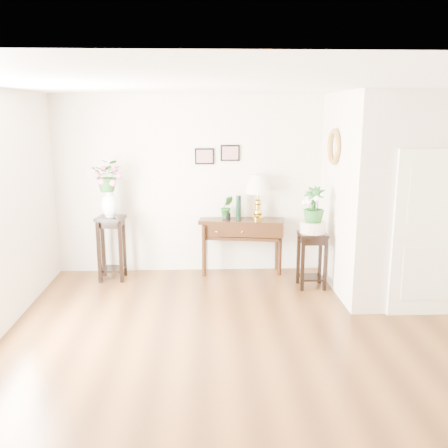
{
  "coord_description": "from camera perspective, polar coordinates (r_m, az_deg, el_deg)",
  "views": [
    {
      "loc": [
        -0.68,
        -5.08,
        2.53
      ],
      "look_at": [
        -0.41,
        1.3,
        1.09
      ],
      "focal_mm": 40.0,
      "sensor_mm": 36.0,
      "label": 1
    }
  ],
  "objects": [
    {
      "name": "potted_plant",
      "position": [
        7.8,
        0.32,
        1.82
      ],
      "size": [
        0.22,
        0.19,
        0.36
      ],
      "primitive_type": "imported",
      "rotation": [
        0.0,
        0.0,
        0.15
      ],
      "color": "#1F561D",
      "rests_on": "console_table"
    },
    {
      "name": "partition",
      "position": [
        7.48,
        19.42,
        3.31
      ],
      "size": [
        1.8,
        1.95,
        2.8
      ],
      "primitive_type": "cube",
      "color": "silver",
      "rests_on": "floor"
    },
    {
      "name": "porcelain_vase",
      "position": [
        7.65,
        -12.96,
        2.48
      ],
      "size": [
        0.28,
        0.28,
        0.43
      ],
      "primitive_type": null,
      "rotation": [
        0.0,
        0.0,
        -0.14
      ],
      "color": "white",
      "rests_on": "plant_stand_a"
    },
    {
      "name": "wall_ornament",
      "position": [
        7.23,
        12.43,
        8.63
      ],
      "size": [
        0.07,
        0.51,
        0.51
      ],
      "primitive_type": "torus",
      "rotation": [
        0.0,
        1.57,
        0.0
      ],
      "color": "#C17B38",
      "rests_on": "partition"
    },
    {
      "name": "green_vase",
      "position": [
        7.81,
        1.67,
        1.77
      ],
      "size": [
        0.08,
        0.08,
        0.38
      ],
      "primitive_type": "cylinder",
      "rotation": [
        0.0,
        0.0,
        -0.09
      ],
      "color": "black",
      "rests_on": "console_table"
    },
    {
      "name": "ceiling",
      "position": [
        5.13,
        5.35,
        15.7
      ],
      "size": [
        6.0,
        5.5,
        0.02
      ],
      "primitive_type": "cube",
      "color": "white",
      "rests_on": "ground"
    },
    {
      "name": "wall_back",
      "position": [
        7.94,
        2.49,
        4.53
      ],
      "size": [
        6.0,
        0.02,
        2.8
      ],
      "primitive_type": "cube",
      "color": "silver",
      "rests_on": "ground"
    },
    {
      "name": "plant_stand_b",
      "position": [
        7.42,
        9.97,
        -4.07
      ],
      "size": [
        0.39,
        0.39,
        0.82
      ],
      "primitive_type": "cube",
      "rotation": [
        0.0,
        0.0,
        0.02
      ],
      "color": "black",
      "rests_on": "floor"
    },
    {
      "name": "narcissus",
      "position": [
        7.23,
        10.21,
        2.04
      ],
      "size": [
        0.4,
        0.4,
        0.55
      ],
      "primitive_type": "imported",
      "rotation": [
        0.0,
        0.0,
        -0.39
      ],
      "color": "#1F561D",
      "rests_on": "ceramic_bowl"
    },
    {
      "name": "wall_front",
      "position": [
        2.68,
        12.75,
        -12.57
      ],
      "size": [
        6.0,
        0.02,
        2.8
      ],
      "primitive_type": "cube",
      "color": "silver",
      "rests_on": "ground"
    },
    {
      "name": "ceramic_bowl",
      "position": [
        7.29,
        10.12,
        -0.37
      ],
      "size": [
        0.48,
        0.48,
        0.16
      ],
      "primitive_type": "cylinder",
      "rotation": [
        0.0,
        0.0,
        0.39
      ],
      "color": "beige",
      "rests_on": "plant_stand_b"
    },
    {
      "name": "console_table",
      "position": [
        7.95,
        1.98,
        -2.53
      ],
      "size": [
        1.37,
        0.64,
        0.88
      ],
      "primitive_type": "cube",
      "rotation": [
        0.0,
        0.0,
        -0.16
      ],
      "color": "#3D2213",
      "rests_on": "floor"
    },
    {
      "name": "door",
      "position": [
        6.65,
        22.34,
        -1.11
      ],
      "size": [
        0.9,
        0.05,
        2.1
      ],
      "primitive_type": "cube",
      "color": "white",
      "rests_on": "floor"
    },
    {
      "name": "lily_arrangement",
      "position": [
        7.59,
        -13.12,
        5.58
      ],
      "size": [
        0.48,
        0.43,
        0.48
      ],
      "primitive_type": "imported",
      "rotation": [
        0.0,
        0.0,
        -0.13
      ],
      "color": "#1F561D",
      "rests_on": "porcelain_vase"
    },
    {
      "name": "art_print_left",
      "position": [
        7.84,
        -2.24,
        7.74
      ],
      "size": [
        0.3,
        0.02,
        0.25
      ],
      "primitive_type": "cube",
      "color": "black",
      "rests_on": "wall_back"
    },
    {
      "name": "table_lamp",
      "position": [
        7.81,
        3.91,
        3.08
      ],
      "size": [
        0.52,
        0.52,
        0.71
      ],
      "primitive_type": "cube",
      "rotation": [
        0.0,
        0.0,
        -0.32
      ],
      "color": "gold",
      "rests_on": "console_table"
    },
    {
      "name": "art_print_right",
      "position": [
        7.85,
        0.7,
        8.12
      ],
      "size": [
        0.3,
        0.02,
        0.25
      ],
      "primitive_type": "cube",
      "color": "black",
      "rests_on": "wall_back"
    },
    {
      "name": "floor",
      "position": [
        5.71,
        4.76,
        -13.59
      ],
      "size": [
        6.0,
        5.5,
        0.02
      ],
      "primitive_type": "cube",
      "color": "brown",
      "rests_on": "ground"
    },
    {
      "name": "plant_stand_a",
      "position": [
        7.81,
        -12.7,
        -2.71
      ],
      "size": [
        0.44,
        0.44,
        0.99
      ],
      "primitive_type": "cube",
      "rotation": [
        0.0,
        0.0,
        -0.17
      ],
      "color": "black",
      "rests_on": "floor"
    }
  ]
}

